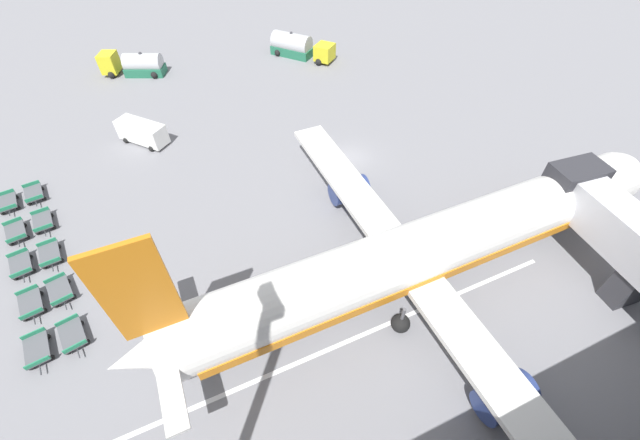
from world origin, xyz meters
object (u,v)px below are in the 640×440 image
airplane (421,251)px  baggage_dolly_row_mid_a_col_d (60,291)px  baggage_dolly_row_mid_a_col_a (34,194)px  fuel_tanker_secondary (136,65)px  baggage_dolly_row_near_col_e (37,350)px  baggage_dolly_row_near_col_c (21,265)px  baggage_dolly_row_mid_a_col_c (50,254)px  fuel_tanker_primary (298,47)px  baggage_dolly_row_near_col_a (8,203)px  baggage_dolly_row_near_col_b (16,232)px  baggage_dolly_row_mid_a_col_b (43,222)px  baggage_dolly_row_mid_a_col_e (73,335)px  baggage_dolly_row_near_col_d (31,304)px  service_van (142,132)px

airplane → baggage_dolly_row_mid_a_col_d: 25.97m
baggage_dolly_row_mid_a_col_a → fuel_tanker_secondary: bearing=152.6°
baggage_dolly_row_mid_a_col_a → baggage_dolly_row_near_col_e: bearing=3.8°
airplane → baggage_dolly_row_near_col_c: size_ratio=12.93×
baggage_dolly_row_near_col_c → baggage_dolly_row_near_col_e: (8.10, 1.53, 0.00)m
airplane → fuel_tanker_secondary: (-43.11, -15.30, -2.03)m
airplane → baggage_dolly_row_near_col_c: airplane is taller
airplane → baggage_dolly_row_mid_a_col_c: 28.33m
fuel_tanker_primary → baggage_dolly_row_near_col_c: fuel_tanker_primary is taller
baggage_dolly_row_near_col_a → fuel_tanker_secondary: bearing=148.9°
baggage_dolly_row_near_col_c → baggage_dolly_row_mid_a_col_a: 8.63m
airplane → baggage_dolly_row_near_col_c: 29.99m
baggage_dolly_row_near_col_e → baggage_dolly_row_near_col_a: bearing=-169.0°
baggage_dolly_row_near_col_a → baggage_dolly_row_mid_a_col_d: bearing=20.2°
fuel_tanker_primary → baggage_dolly_row_near_col_b: bearing=-56.0°
baggage_dolly_row_mid_a_col_b → baggage_dolly_row_mid_a_col_e: size_ratio=1.00×
baggage_dolly_row_mid_a_col_b → baggage_dolly_row_mid_a_col_e: (12.31, 2.29, 0.00)m
baggage_dolly_row_mid_a_col_d → baggage_dolly_row_mid_a_col_e: same height
baggage_dolly_row_mid_a_col_d → fuel_tanker_secondary: bearing=165.4°
baggage_dolly_row_near_col_a → baggage_dolly_row_mid_a_col_c: same height
baggage_dolly_row_near_col_d → baggage_dolly_row_mid_a_col_b: bearing=177.4°
baggage_dolly_row_near_col_b → baggage_dolly_row_near_col_e: bearing=10.3°
baggage_dolly_row_near_col_e → baggage_dolly_row_mid_a_col_d: bearing=163.9°
baggage_dolly_row_near_col_c → baggage_dolly_row_mid_a_col_b: same height
fuel_tanker_secondary → baggage_dolly_row_mid_a_col_b: bearing=-21.7°
fuel_tanker_primary → baggage_dolly_row_mid_a_col_c: fuel_tanker_primary is taller
baggage_dolly_row_mid_a_col_e → service_van: bearing=162.0°
fuel_tanker_primary → baggage_dolly_row_near_col_c: bearing=-51.1°
baggage_dolly_row_mid_a_col_a → baggage_dolly_row_mid_a_col_d: size_ratio=1.00×
fuel_tanker_primary → baggage_dolly_row_near_col_c: (26.83, -33.22, -0.90)m
baggage_dolly_row_mid_a_col_b → baggage_dolly_row_near_col_c: bearing=-16.7°
service_van → baggage_dolly_row_near_col_e: bearing=-22.7°
baggage_dolly_row_near_col_a → baggage_dolly_row_near_col_e: 16.63m
baggage_dolly_row_near_col_c → baggage_dolly_row_mid_a_col_a: (-8.62, 0.41, 0.00)m
baggage_dolly_row_near_col_e → baggage_dolly_row_near_col_b: bearing=-169.7°
baggage_dolly_row_near_col_b → baggage_dolly_row_mid_a_col_b: 2.02m
service_van → baggage_dolly_row_mid_a_col_c: (13.35, -8.61, -0.79)m
baggage_dolly_row_near_col_b → baggage_dolly_row_mid_a_col_e: (11.88, 4.27, 0.00)m
airplane → service_van: size_ratio=7.77×
baggage_dolly_row_near_col_b → baggage_dolly_row_mid_a_col_a: size_ratio=1.00×
baggage_dolly_row_mid_a_col_b → airplane: bearing=56.0°
fuel_tanker_primary → baggage_dolly_row_mid_a_col_a: 37.53m
baggage_dolly_row_mid_a_col_a → baggage_dolly_row_near_col_a: bearing=-79.1°
baggage_dolly_row_near_col_c → baggage_dolly_row_mid_a_col_d: size_ratio=1.00×
baggage_dolly_row_near_col_e → baggage_dolly_row_mid_a_col_a: bearing=-176.2°
baggage_dolly_row_mid_a_col_b → baggage_dolly_row_mid_a_col_d: bearing=10.1°
baggage_dolly_row_near_col_e → baggage_dolly_row_mid_a_col_c: same height
baggage_dolly_row_mid_a_col_d → baggage_dolly_row_near_col_a: bearing=-159.8°
fuel_tanker_secondary → baggage_dolly_row_near_col_c: size_ratio=2.57×
baggage_dolly_row_mid_a_col_c → baggage_dolly_row_mid_a_col_d: (4.03, 0.79, 0.00)m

